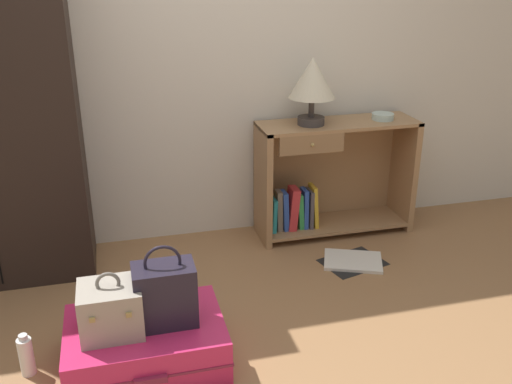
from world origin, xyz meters
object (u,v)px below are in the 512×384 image
at_px(bottle, 26,356).
at_px(open_book_on_floor, 353,261).
at_px(bookshelf, 327,178).
at_px(suitcase_large, 146,343).
at_px(table_lamp, 312,81).
at_px(bowl, 383,116).
at_px(handbag, 165,294).
at_px(train_case, 111,309).

bearing_deg(bottle, open_book_on_floor, 17.57).
bearing_deg(bookshelf, open_book_on_floor, -90.01).
distance_m(bookshelf, suitcase_large, 1.74).
bearing_deg(table_lamp, bowl, 0.00).
relative_size(bowl, bottle, 0.69).
bearing_deg(table_lamp, bottle, -148.61).
distance_m(handbag, bottle, 0.68).
bearing_deg(bookshelf, handbag, -136.85).
relative_size(bookshelf, train_case, 3.50).
height_order(suitcase_large, train_case, train_case).
relative_size(table_lamp, suitcase_large, 0.59).
relative_size(table_lamp, open_book_on_floor, 0.99).
xyz_separation_m(bookshelf, train_case, (-1.44, -1.14, -0.05)).
relative_size(handbag, open_book_on_floor, 0.91).
height_order(train_case, bottle, train_case).
bearing_deg(bowl, bottle, -154.75).
bearing_deg(bottle, bookshelf, 30.07).
distance_m(table_lamp, bottle, 2.19).
height_order(table_lamp, open_book_on_floor, table_lamp).
xyz_separation_m(bowl, bottle, (-2.18, -1.03, -0.69)).
xyz_separation_m(train_case, bottle, (-0.39, 0.08, -0.23)).
distance_m(bowl, open_book_on_floor, 0.97).
bearing_deg(handbag, open_book_on_floor, 28.34).
bearing_deg(bowl, handbag, -144.78).
relative_size(suitcase_large, open_book_on_floor, 1.68).
xyz_separation_m(train_case, open_book_on_floor, (1.44, 0.66, -0.32)).
xyz_separation_m(table_lamp, open_book_on_floor, (0.14, -0.45, -1.04)).
bearing_deg(table_lamp, train_case, -139.48).
bearing_deg(bookshelf, table_lamp, -167.83).
bearing_deg(bottle, train_case, -11.76).
xyz_separation_m(bottle, open_book_on_floor, (1.83, 0.58, -0.09)).
bearing_deg(handbag, train_case, -177.58).
height_order(suitcase_large, open_book_on_floor, suitcase_large).
height_order(bookshelf, train_case, bookshelf).
height_order(table_lamp, handbag, table_lamp).
bearing_deg(table_lamp, bookshelf, 12.17).
bearing_deg(handbag, bowl, 35.22).
bearing_deg(bowl, suitcase_large, -146.75).
xyz_separation_m(bowl, open_book_on_floor, (-0.35, -0.45, -0.78)).
distance_m(table_lamp, suitcase_large, 1.85).
bearing_deg(bookshelf, bowl, -5.07).
height_order(table_lamp, train_case, table_lamp).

